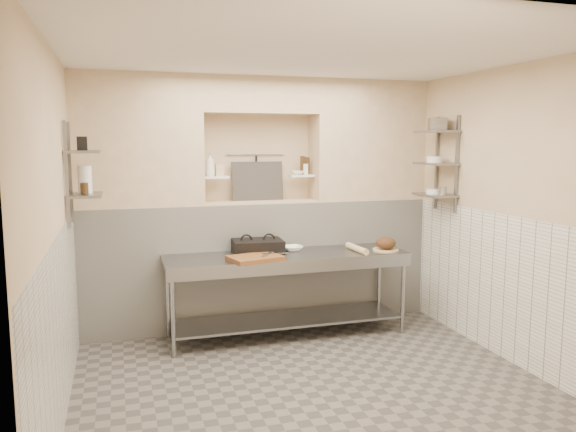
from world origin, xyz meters
name	(u,v)px	position (x,y,z in m)	size (l,w,h in m)	color
floor	(309,387)	(0.00, 0.00, -0.05)	(4.00, 3.90, 0.10)	#5E5853
ceiling	(311,47)	(0.00, 0.00, 2.85)	(4.00, 3.90, 0.10)	silver
wall_left	(49,235)	(-2.05, 0.00, 1.40)	(0.10, 3.90, 2.80)	#CFB78E
wall_right	(513,215)	(2.05, 0.00, 1.40)	(0.10, 3.90, 2.80)	#CFB78E
wall_back	(255,201)	(0.00, 2.00, 1.40)	(4.00, 0.10, 2.80)	#CFB78E
wall_front	(439,278)	(0.00, -2.00, 1.40)	(4.00, 0.10, 2.80)	#CFB78E
backwall_lower	(260,263)	(0.00, 1.75, 0.70)	(4.00, 0.40, 1.40)	white
alcove_sill	(260,202)	(0.00, 1.75, 1.41)	(1.30, 0.40, 0.02)	#CFB78E
backwall_pillar_left	(138,141)	(-1.33, 1.75, 2.10)	(1.35, 0.40, 1.40)	#CFB78E
backwall_pillar_right	(367,141)	(1.33, 1.75, 2.10)	(1.35, 0.40, 1.40)	#CFB78E
backwall_header	(259,96)	(0.00, 1.75, 2.60)	(1.30, 0.40, 0.40)	#CFB78E
wainscot_left	(62,326)	(-1.99, 0.00, 0.70)	(0.02, 3.90, 1.40)	white
wainscot_right	(504,287)	(1.99, 0.00, 0.70)	(0.02, 3.90, 1.40)	white
alcove_shelf_left	(216,177)	(-0.50, 1.75, 1.70)	(0.28, 0.16, 0.03)	white
alcove_shelf_right	(301,176)	(0.50, 1.75, 1.70)	(0.28, 0.16, 0.03)	white
utensil_rail	(256,154)	(0.00, 1.92, 1.95)	(0.02, 0.02, 0.70)	gray
hanging_steel	(256,169)	(0.00, 1.90, 1.78)	(0.02, 0.02, 0.30)	black
splash_panel	(257,181)	(0.00, 1.85, 1.64)	(0.60, 0.02, 0.45)	#383330
shelf_rail_left_a	(70,173)	(-1.98, 1.25, 1.80)	(0.03, 0.03, 0.95)	slate
shelf_rail_left_b	(66,175)	(-1.98, 0.85, 1.80)	(0.03, 0.03, 0.95)	slate
wall_shelf_left_lower	(85,195)	(-1.84, 1.05, 1.60)	(0.30, 0.50, 0.03)	slate
wall_shelf_left_upper	(83,152)	(-1.84, 1.05, 2.00)	(0.30, 0.50, 0.03)	slate
shelf_rail_right_a	(437,163)	(1.98, 1.25, 1.85)	(0.03, 0.03, 1.05)	slate
shelf_rail_right_b	(457,164)	(1.98, 0.85, 1.85)	(0.03, 0.03, 1.05)	slate
wall_shelf_right_lower	(435,195)	(1.84, 1.05, 1.50)	(0.30, 0.50, 0.03)	slate
wall_shelf_right_mid	(436,164)	(1.84, 1.05, 1.85)	(0.30, 0.50, 0.03)	slate
wall_shelf_right_upper	(437,132)	(1.84, 1.05, 2.20)	(0.30, 0.50, 0.03)	slate
prep_table	(287,278)	(0.16, 1.18, 0.64)	(2.60, 0.70, 0.90)	gray
panini_press	(258,246)	(-0.13, 1.34, 0.97)	(0.55, 0.42, 0.14)	black
cutting_board	(255,258)	(-0.25, 0.97, 0.92)	(0.51, 0.36, 0.05)	brown
knife_blade	(276,253)	(-0.01, 1.04, 0.95)	(0.28, 0.03, 0.01)	gray
tongs	(267,254)	(-0.13, 0.97, 0.96)	(0.02, 0.02, 0.23)	gray
mixing_bowl	(293,248)	(0.27, 1.35, 0.93)	(0.22, 0.22, 0.05)	white
rolling_pin	(357,249)	(0.93, 1.10, 0.93)	(0.07, 0.07, 0.45)	#DEBD7D
bread_board	(386,250)	(1.26, 1.07, 0.91)	(0.29, 0.29, 0.02)	#DEBD7D
bread_loaf	(386,243)	(1.26, 1.07, 0.98)	(0.22, 0.22, 0.13)	#4C2D19
bottle_soap	(210,164)	(-0.56, 1.75, 1.84)	(0.10, 0.10, 0.26)	white
jar_alcove	(219,170)	(-0.46, 1.76, 1.78)	(0.09, 0.09, 0.13)	#CFB78E
bowl_alcove	(297,173)	(0.45, 1.73, 1.73)	(0.14, 0.14, 0.04)	white
condiment_a	(307,166)	(0.58, 1.77, 1.81)	(0.06, 0.06, 0.20)	#33220F
condiment_b	(302,165)	(0.52, 1.78, 1.82)	(0.05, 0.05, 0.21)	#33220F
condiment_c	(306,169)	(0.56, 1.77, 1.77)	(0.07, 0.07, 0.12)	white
jug_left	(85,179)	(-1.84, 1.14, 1.74)	(0.13, 0.13, 0.26)	white
jar_left	(84,188)	(-1.84, 1.00, 1.67)	(0.07, 0.07, 0.11)	#33220F
box_left_upper	(82,143)	(-1.84, 0.98, 2.07)	(0.09, 0.09, 0.12)	black
bowl_right	(434,191)	(1.84, 1.06, 1.54)	(0.18, 0.18, 0.05)	white
canister_right	(442,191)	(1.84, 0.90, 1.56)	(0.09, 0.09, 0.09)	gray
bowl_right_mid	(435,159)	(1.84, 1.07, 1.90)	(0.18, 0.18, 0.07)	white
basket_right	(437,124)	(1.84, 1.05, 2.28)	(0.18, 0.22, 0.14)	gray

